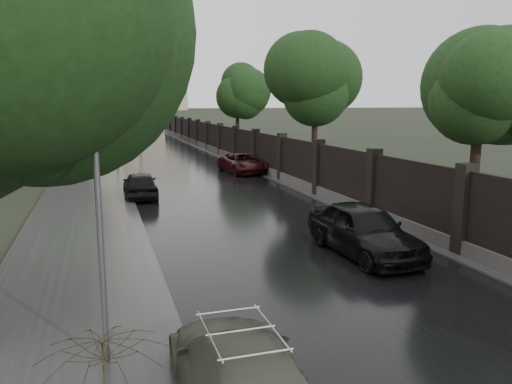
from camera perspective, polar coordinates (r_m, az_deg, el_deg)
name	(u,v)px	position (r m, az deg, el deg)	size (l,w,h in m)	color
ground	(438,363)	(9.56, 20.04, -17.91)	(800.00, 800.00, 0.00)	black
road	(112,114)	(196.71, -16.15, 8.51)	(8.00, 420.00, 0.02)	black
sidewalk_left	(95,114)	(196.63, -17.91, 8.44)	(4.00, 420.00, 0.16)	#2D2D2D
verge_right	(127,114)	(196.93, -14.53, 8.59)	(3.00, 420.00, 0.08)	#2D2D2D
fence_right	(229,146)	(40.00, -3.08, 5.30)	(0.45, 75.72, 2.70)	#383533
tree_left_far	(54,90)	(36.69, -22.08, 10.76)	(4.25, 4.25, 7.39)	black
tree_right_a	(481,87)	(19.44, 24.30, 10.91)	(4.08, 4.08, 7.01)	black
tree_right_b	(315,94)	(31.34, 6.80, 11.11)	(4.08, 4.08, 7.01)	black
tree_right_c	(237,97)	(48.33, -2.15, 10.82)	(4.08, 4.08, 7.01)	black
lamp_post	(99,214)	(8.27, -17.51, -2.39)	(0.25, 0.12, 5.11)	#59595E
traffic_light	(116,136)	(31.66, -15.69, 6.17)	(0.16, 0.32, 4.00)	#59595E
stalinist_tower	(103,42)	(308.51, -17.11, 16.07)	(92.00, 30.00, 159.00)	tan
volga_sedan	(241,375)	(7.50, -1.71, -20.16)	(1.73, 4.25, 1.23)	#4B4E3E
hatchback_left	(140,185)	(23.82, -13.10, 0.81)	(1.50, 3.73, 1.27)	black
car_right_near	(363,229)	(14.88, 12.19, -4.21)	(1.81, 4.49, 1.53)	black
car_right_far	(243,163)	(31.66, -1.54, 3.34)	(2.10, 4.56, 1.27)	black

